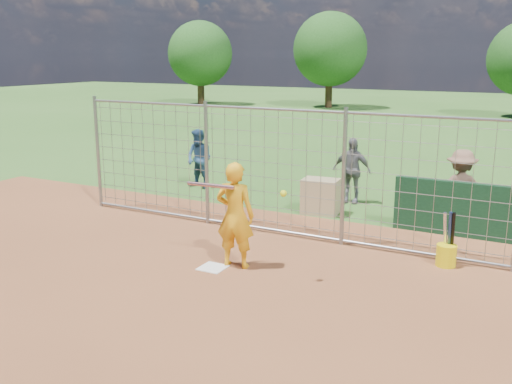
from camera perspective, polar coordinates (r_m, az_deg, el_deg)
The scene contains 12 objects.
ground at distance 9.91m, azimuth -3.72°, elevation -7.25°, with size 100.00×100.00×0.00m, color #2D591E.
infield_dirt at distance 7.74m, azimuth -15.74°, elevation -13.99°, with size 18.00×18.00×0.00m, color brown.
home_plate at distance 9.75m, azimuth -4.34°, elevation -7.56°, with size 0.43×0.43×0.02m, color silver.
dugout_wall at distance 11.95m, azimuth 19.82°, elevation -1.63°, with size 2.60×0.20×1.10m, color #11381E.
batter at distance 9.53m, azimuth -2.11°, elevation -2.34°, with size 0.66×0.43×1.81m, color #F2A515.
bystander_a at distance 15.34m, azimuth -5.69°, elevation 3.30°, with size 0.78×0.60×1.59m, color navy.
bystander_b at distance 13.96m, azimuth 9.53°, elevation 2.15°, with size 0.93×0.39×1.59m, color slate.
bystander_c at distance 12.35m, azimuth 19.74°, elevation 0.21°, with size 1.08×0.62×1.67m, color brown.
equipment_bin at distance 12.94m, azimuth 6.46°, elevation -0.45°, with size 0.80×0.55×0.80m, color tan.
equipment_in_play at distance 9.23m, azimuth -2.88°, elevation 0.48°, with size 1.83×0.17×0.11m.
bucket_with_bats at distance 10.27m, azimuth 18.52°, elevation -5.74°, with size 0.34×0.37×0.97m.
backstop_fence at distance 11.24m, azimuth 1.50°, elevation 1.98°, with size 9.08×0.08×2.60m.
Camera 1 is at (4.87, -7.88, 3.52)m, focal length 40.00 mm.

